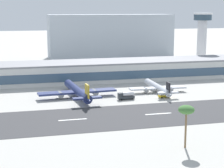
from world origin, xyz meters
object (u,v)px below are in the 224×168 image
terminal_building (102,71)px  control_tower (202,34)px  distant_hotel_block (111,36)px  airliner_black_tail_gate_1 (158,88)px  palm_tree_0 (186,111)px  airliner_gold_tail_gate_0 (78,92)px  service_box_truck_0 (164,94)px  service_fuel_truck_2 (126,96)px

terminal_building → control_tower: size_ratio=4.93×
control_tower → distant_hotel_block: bearing=122.9°
control_tower → airliner_black_tail_gate_1: (-67.56, -83.13, -23.43)m
palm_tree_0 → airliner_gold_tail_gate_0: bearing=105.0°
terminal_building → control_tower: 98.41m
airliner_black_tail_gate_1 → service_box_truck_0: 12.72m
distant_hotel_block → terminal_building: bearing=-106.7°
service_box_truck_0 → service_fuel_truck_2: bearing=168.9°
service_box_truck_0 → palm_tree_0: palm_tree_0 is taller
distant_hotel_block → airliner_gold_tail_gate_0: bearing=-109.6°
control_tower → airliner_gold_tail_gate_0: control_tower is taller
distant_hotel_block → service_fuel_truck_2: (-36.47, -176.93, -18.12)m
distant_hotel_block → airliner_black_tail_gate_1: distant_hotel_block is taller
terminal_building → airliner_gold_tail_gate_0: size_ratio=4.16×
airliner_black_tail_gate_1 → airliner_gold_tail_gate_0: bearing=93.9°
distant_hotel_block → airliner_black_tail_gate_1: (-14.57, -165.10, -17.42)m
service_fuel_truck_2 → palm_tree_0: palm_tree_0 is taller
airliner_black_tail_gate_1 → service_box_truck_0: airliner_black_tail_gate_1 is taller
terminal_building → palm_tree_0: (-1.44, -130.69, 6.41)m
control_tower → service_box_truck_0: (-68.99, -95.73, -24.37)m
terminal_building → service_box_truck_0: 61.87m
airliner_black_tail_gate_1 → service_fuel_truck_2: size_ratio=4.73×
airliner_gold_tail_gate_0 → palm_tree_0: bearing=-169.3°
terminal_building → airliner_gold_tail_gate_0: terminal_building is taller
airliner_black_tail_gate_1 → palm_tree_0: palm_tree_0 is taller
airliner_black_tail_gate_1 → distant_hotel_block: bearing=-3.5°
airliner_black_tail_gate_1 → palm_tree_0: size_ratio=2.83×
control_tower → service_fuel_truck_2: 132.67m
distant_hotel_block → airliner_gold_tail_gate_0: (-59.55, -166.96, -16.80)m
terminal_building → palm_tree_0: 130.85m
control_tower → airliner_gold_tail_gate_0: bearing=-142.9°
terminal_building → airliner_black_tail_gate_1: size_ratio=5.10×
airliner_gold_tail_gate_0 → service_box_truck_0: 44.88m
airliner_black_tail_gate_1 → palm_tree_0: 88.41m
service_fuel_truck_2 → airliner_gold_tail_gate_0: bearing=-27.5°
terminal_building → service_box_truck_0: size_ratio=33.19×
distant_hotel_block → palm_tree_0: 252.85m
airliner_gold_tail_gate_0 → service_box_truck_0: (43.54, -10.74, -1.55)m
service_fuel_truck_2 → palm_tree_0: (-0.85, -73.03, 10.60)m
palm_tree_0 → airliner_black_tail_gate_1: bearing=75.0°
service_fuel_truck_2 → control_tower: bearing=-137.4°
control_tower → service_box_truck_0: size_ratio=6.73×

